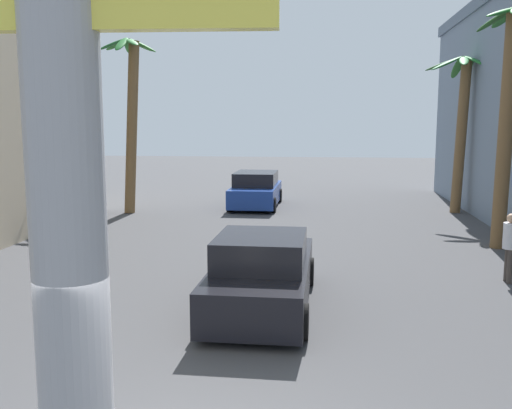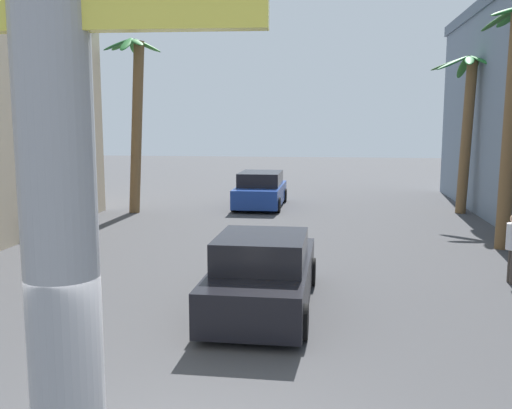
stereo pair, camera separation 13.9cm
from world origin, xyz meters
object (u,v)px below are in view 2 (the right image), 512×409
object	(u,v)px
car_far	(261,190)
palm_tree_far_right	(467,116)
palm_tree_far_left	(136,110)
car_lead	(263,274)

from	to	relation	value
car_far	palm_tree_far_right	size ratio (longest dim) A/B	0.71
car_far	palm_tree_far_left	xyz separation A→B (m)	(-4.91, -2.20, 3.51)
car_lead	palm_tree_far_left	size ratio (longest dim) A/B	0.68
car_far	palm_tree_far_left	world-z (taller)	palm_tree_far_left
car_lead	palm_tree_far_right	world-z (taller)	palm_tree_far_right
palm_tree_far_left	car_far	bearing A→B (deg)	24.14
car_lead	car_far	world-z (taller)	same
car_far	palm_tree_far_right	bearing A→B (deg)	-4.44
car_lead	palm_tree_far_right	size ratio (longest dim) A/B	0.75
car_lead	car_far	bearing A→B (deg)	97.24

